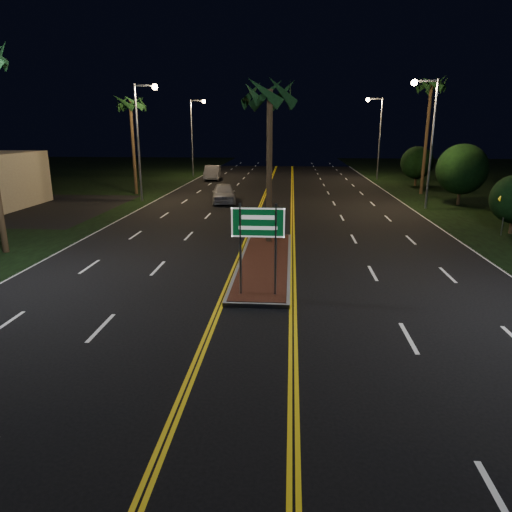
# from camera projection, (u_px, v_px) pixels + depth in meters

# --- Properties ---
(ground) EXTENTS (120.00, 120.00, 0.00)m
(ground) POSITION_uv_depth(u_px,v_px,m) (251.00, 333.00, 13.28)
(ground) COLOR black
(ground) RESTS_ON ground
(median_island) EXTENTS (2.25, 10.25, 0.17)m
(median_island) POSITION_uv_depth(u_px,v_px,m) (265.00, 262.00, 19.98)
(median_island) COLOR gray
(median_island) RESTS_ON ground
(highway_sign) EXTENTS (1.80, 0.08, 3.20)m
(highway_sign) POSITION_uv_depth(u_px,v_px,m) (258.00, 231.00, 15.31)
(highway_sign) COLOR gray
(highway_sign) RESTS_ON ground
(streetlight_left_mid) EXTENTS (1.91, 0.44, 9.00)m
(streetlight_left_mid) POSITION_uv_depth(u_px,v_px,m) (142.00, 129.00, 35.56)
(streetlight_left_mid) COLOR gray
(streetlight_left_mid) RESTS_ON ground
(streetlight_left_far) EXTENTS (1.91, 0.44, 9.00)m
(streetlight_left_far) POSITION_uv_depth(u_px,v_px,m) (195.00, 129.00, 54.75)
(streetlight_left_far) COLOR gray
(streetlight_left_far) RESTS_ON ground
(streetlight_right_mid) EXTENTS (1.91, 0.44, 9.00)m
(streetlight_right_mid) POSITION_uv_depth(u_px,v_px,m) (428.00, 129.00, 32.09)
(streetlight_right_mid) COLOR gray
(streetlight_right_mid) RESTS_ON ground
(streetlight_right_far) EXTENTS (1.91, 0.44, 9.00)m
(streetlight_right_far) POSITION_uv_depth(u_px,v_px,m) (377.00, 129.00, 51.28)
(streetlight_right_far) COLOR gray
(streetlight_right_far) RESTS_ON ground
(palm_median) EXTENTS (2.40, 2.40, 8.30)m
(palm_median) POSITION_uv_depth(u_px,v_px,m) (270.00, 94.00, 21.39)
(palm_median) COLOR #382819
(palm_median) RESTS_ON ground
(palm_left_far) EXTENTS (2.40, 2.40, 8.80)m
(palm_left_far) POSITION_uv_depth(u_px,v_px,m) (130.00, 104.00, 38.99)
(palm_left_far) COLOR #382819
(palm_left_far) RESTS_ON ground
(palm_right_far) EXTENTS (2.40, 2.40, 10.30)m
(palm_right_far) POSITION_uv_depth(u_px,v_px,m) (431.00, 86.00, 38.66)
(palm_right_far) COLOR #382819
(palm_right_far) RESTS_ON ground
(shrub_mid) EXTENTS (3.78, 3.78, 4.62)m
(shrub_mid) POSITION_uv_depth(u_px,v_px,m) (462.00, 169.00, 34.55)
(shrub_mid) COLOR #382819
(shrub_mid) RESTS_ON ground
(shrub_far) EXTENTS (3.24, 3.24, 3.96)m
(shrub_far) POSITION_uv_depth(u_px,v_px,m) (417.00, 163.00, 46.19)
(shrub_far) COLOR #382819
(shrub_far) RESTS_ON ground
(car_near) EXTENTS (3.07, 5.59, 1.77)m
(car_near) POSITION_uv_depth(u_px,v_px,m) (224.00, 191.00, 36.15)
(car_near) COLOR #B4B5BA
(car_near) RESTS_ON ground
(car_far) EXTENTS (2.85, 5.69, 1.83)m
(car_far) POSITION_uv_depth(u_px,v_px,m) (212.00, 171.00, 52.34)
(car_far) COLOR #B2B3BD
(car_far) RESTS_ON ground
(warning_sign) EXTENTS (1.04, 0.38, 2.60)m
(warning_sign) POSITION_uv_depth(u_px,v_px,m) (505.00, 205.00, 24.78)
(warning_sign) COLOR gray
(warning_sign) RESTS_ON ground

